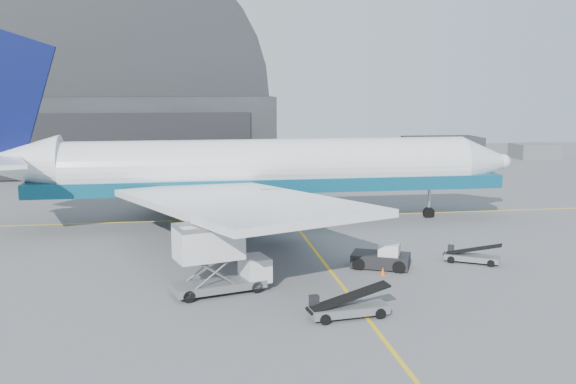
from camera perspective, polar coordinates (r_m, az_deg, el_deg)
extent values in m
plane|color=#565659|center=(48.21, 3.78, -6.99)|extent=(200.00, 200.00, 0.00)
cube|color=gold|center=(67.30, 0.08, -2.24)|extent=(80.00, 0.25, 0.02)
cube|color=gold|center=(46.34, 4.32, -7.66)|extent=(0.25, 40.00, 0.02)
cube|color=black|center=(111.02, -14.95, 5.15)|extent=(50.00, 28.00, 12.00)
cube|color=black|center=(97.14, -15.79, 3.96)|extent=(42.00, 0.40, 9.50)
cube|color=black|center=(127.38, 13.50, 3.00)|extent=(14.00, 8.00, 4.00)
cube|color=slate|center=(131.27, 21.06, 2.82)|extent=(8.00, 6.00, 2.80)
cylinder|color=white|center=(63.69, -1.56, 2.34)|extent=(39.95, 5.33, 5.33)
cone|color=white|center=(70.11, 16.95, 2.58)|extent=(4.88, 5.33, 5.33)
sphere|color=white|center=(71.10, 18.57, 2.59)|extent=(1.55, 1.55, 1.55)
cone|color=white|center=(65.09, -22.90, 2.35)|extent=(7.77, 5.33, 5.33)
cube|color=black|center=(69.48, 15.99, 3.12)|extent=(2.89, 2.44, 0.78)
cube|color=navy|center=(63.93, -1.55, 0.81)|extent=(46.61, 5.38, 1.33)
cube|color=white|center=(50.31, -4.65, -0.85)|extent=(20.46, 27.21, 1.62)
cube|color=white|center=(76.63, -6.11, 2.65)|extent=(20.46, 27.21, 1.62)
cube|color=white|center=(69.98, -22.40, 3.37)|extent=(6.79, 9.29, 0.39)
cube|color=#080E3E|center=(64.98, -24.23, 8.05)|extent=(10.29, 0.55, 12.78)
cylinder|color=gray|center=(55.31, -1.52, -1.76)|extent=(5.77, 3.00, 3.00)
cylinder|color=gray|center=(72.70, -3.30, 0.91)|extent=(5.77, 3.00, 3.00)
cylinder|color=#A5A5AA|center=(68.43, 12.43, -0.96)|extent=(0.31, 0.31, 3.11)
cylinder|color=black|center=(68.62, 12.39, -1.82)|extent=(1.22, 0.39, 1.22)
cylinder|color=black|center=(60.83, -3.19, -2.94)|extent=(1.44, 0.50, 1.44)
cylinder|color=black|center=(67.76, -3.78, -1.67)|extent=(1.44, 0.50, 1.44)
cube|color=slate|center=(43.21, -6.23, -8.20)|extent=(6.52, 4.04, 0.51)
cube|color=silver|center=(43.85, -2.96, -6.79)|extent=(2.21, 2.69, 1.62)
cube|color=black|center=(44.06, -2.05, -6.36)|extent=(0.62, 1.87, 0.91)
cube|color=silver|center=(42.25, -7.08, -4.56)|extent=(4.80, 3.62, 2.03)
cylinder|color=black|center=(43.08, -2.79, -8.42)|extent=(0.86, 0.52, 0.81)
cylinder|color=black|center=(44.97, -3.83, -7.66)|extent=(0.86, 0.52, 0.81)
cylinder|color=black|center=(41.64, -8.82, -9.17)|extent=(0.86, 0.52, 0.81)
cylinder|color=black|center=(43.59, -9.61, -8.34)|extent=(0.86, 0.52, 0.81)
cube|color=black|center=(49.28, 8.24, -5.99)|extent=(4.88, 3.92, 0.96)
cube|color=silver|center=(48.99, 9.01, -5.07)|extent=(2.16, 2.38, 0.96)
cylinder|color=black|center=(48.14, 9.85, -6.60)|extent=(1.03, 0.74, 0.96)
cylinder|color=black|center=(50.20, 10.10, -5.95)|extent=(1.03, 0.74, 0.96)
cylinder|color=black|center=(48.51, 6.30, -6.40)|extent=(1.03, 0.74, 0.96)
cylinder|color=black|center=(50.55, 6.70, -5.75)|extent=(1.03, 0.74, 0.96)
cube|color=slate|center=(38.84, 5.37, -10.35)|extent=(4.91, 2.22, 0.48)
cube|color=black|center=(38.59, 5.39, -9.30)|extent=(5.15, 1.73, 1.38)
cube|color=black|center=(38.55, 2.33, -9.62)|extent=(0.59, 0.50, 0.65)
cylinder|color=black|center=(38.88, 8.19, -10.64)|extent=(0.68, 0.35, 0.65)
cylinder|color=black|center=(40.18, 7.28, -9.95)|extent=(0.68, 0.35, 0.65)
cylinder|color=black|center=(37.65, 3.31, -11.23)|extent=(0.68, 0.35, 0.65)
cylinder|color=black|center=(38.99, 2.55, -10.49)|extent=(0.68, 0.35, 0.65)
cube|color=slate|center=(52.06, 16.02, -5.63)|extent=(4.22, 3.27, 0.42)
cube|color=black|center=(51.90, 16.05, -4.94)|extent=(4.22, 3.00, 1.19)
cube|color=black|center=(52.60, 14.28, -4.88)|extent=(0.59, 0.55, 0.56)
cylinder|color=black|center=(51.36, 17.59, -6.07)|extent=(0.60, 0.48, 0.56)
cylinder|color=black|center=(52.61, 17.70, -5.71)|extent=(0.60, 0.48, 0.56)
cylinder|color=black|center=(51.62, 14.29, -5.84)|extent=(0.60, 0.48, 0.56)
cylinder|color=black|center=(52.87, 14.48, -5.49)|extent=(0.60, 0.48, 0.56)
cube|color=#FF4E08|center=(47.49, 8.41, -7.31)|extent=(0.40, 0.40, 0.03)
cone|color=#FF4E08|center=(47.41, 8.42, -6.99)|extent=(0.40, 0.40, 0.58)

